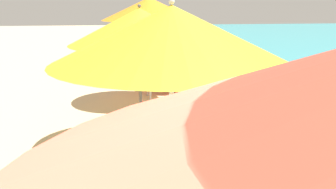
{
  "coord_description": "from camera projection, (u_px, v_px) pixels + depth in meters",
  "views": [
    {
      "loc": [
        -0.27,
        -0.63,
        2.7
      ],
      "look_at": [
        0.59,
        6.42,
        0.97
      ],
      "focal_mm": 42.5,
      "sensor_mm": 36.0,
      "label": 1
    }
  ],
  "objects": [
    {
      "name": "umbrella_second",
      "position": [
        172.0,
        35.0,
        3.8
      ],
      "size": [
        2.37,
        2.37,
        2.7
      ],
      "color": "silver",
      "rests_on": "ground"
    },
    {
      "name": "lounger_second_shoreside",
      "position": [
        205.0,
        182.0,
        5.37
      ],
      "size": [
        1.45,
        0.85,
        0.53
      ],
      "rotation": [
        0.0,
        0.0,
        -0.12
      ],
      "color": "#D8593F",
      "rests_on": "ground"
    },
    {
      "name": "umbrella_third",
      "position": [
        140.0,
        27.0,
        6.84
      ],
      "size": [
        2.47,
        2.47,
        2.59
      ],
      "color": "#4C4C51",
      "rests_on": "ground"
    },
    {
      "name": "lounger_third_shoreside",
      "position": [
        171.0,
        114.0,
        8.56
      ],
      "size": [
        1.44,
        0.71,
        0.59
      ],
      "rotation": [
        0.0,
        0.0,
        0.12
      ],
      "color": "#D8593F",
      "rests_on": "ground"
    },
    {
      "name": "umbrella_fourth",
      "position": [
        149.0,
        9.0,
        9.89
      ],
      "size": [
        2.4,
        2.4,
        2.77
      ],
      "color": "silver",
      "rests_on": "ground"
    },
    {
      "name": "lounger_fourth_shoreside",
      "position": [
        167.0,
        83.0,
        11.44
      ],
      "size": [
        1.55,
        0.77,
        0.55
      ],
      "rotation": [
        0.0,
        0.0,
        -0.1
      ],
      "color": "#D8593F",
      "rests_on": "ground"
    },
    {
      "name": "umbrella_fifth",
      "position": [
        148.0,
        14.0,
        13.01
      ],
      "size": [
        1.85,
        1.85,
        2.42
      ],
      "color": "#4C4C51",
      "rests_on": "ground"
    },
    {
      "name": "lounger_fifth_shoreside",
      "position": [
        165.0,
        66.0,
        14.61
      ],
      "size": [
        1.34,
        0.73,
        0.56
      ],
      "rotation": [
        0.0,
        0.0,
        -0.12
      ],
      "color": "white",
      "rests_on": "ground"
    },
    {
      "name": "umbrella_farthest",
      "position": [
        145.0,
        10.0,
        16.09
      ],
      "size": [
        2.28,
        2.28,
        2.48
      ],
      "color": "olive",
      "rests_on": "ground"
    },
    {
      "name": "lounger_farthest_shoreside",
      "position": [
        169.0,
        54.0,
        17.72
      ],
      "size": [
        1.5,
        0.91,
        0.52
      ],
      "rotation": [
        0.0,
        0.0,
        -0.17
      ],
      "color": "#D8593F",
      "rests_on": "ground"
    },
    {
      "name": "lounger_farthest_inland",
      "position": [
        170.0,
        62.0,
        15.39
      ],
      "size": [
        1.5,
        0.65,
        0.51
      ],
      "rotation": [
        0.0,
        0.0,
        0.05
      ],
      "color": "#D8593F",
      "rests_on": "ground"
    },
    {
      "name": "cooler_box",
      "position": [
        218.0,
        52.0,
        19.25
      ],
      "size": [
        0.42,
        0.58,
        0.31
      ],
      "color": "#2659B2",
      "rests_on": "ground"
    }
  ]
}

